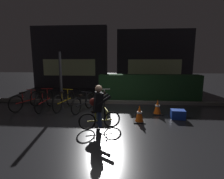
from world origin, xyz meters
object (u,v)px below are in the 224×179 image
object	(u,v)px
parked_bike_left_mid	(45,101)
parked_bike_center_right	(83,103)
street_post	(61,81)
traffic_cone_near	(139,114)
parked_bike_right_mid	(104,101)
cyclist	(98,107)
traffic_cone_far	(157,107)
parked_bike_leftmost	(26,101)
parked_bike_center_left	(64,101)
blue_crate	(178,114)

from	to	relation	value
parked_bike_left_mid	parked_bike_center_right	xyz separation A→B (m)	(1.56, -0.13, -0.03)
street_post	traffic_cone_near	xyz separation A→B (m)	(2.95, -1.30, -0.85)
parked_bike_right_mid	cyclist	distance (m)	1.80
parked_bike_right_mid	traffic_cone_far	size ratio (longest dim) A/B	3.17
parked_bike_leftmost	traffic_cone_far	world-z (taller)	parked_bike_leftmost
street_post	parked_bike_center_right	world-z (taller)	street_post
parked_bike_right_mid	street_post	bearing A→B (deg)	78.49
parked_bike_center_right	traffic_cone_far	size ratio (longest dim) A/B	2.71
parked_bike_center_left	parked_bike_right_mid	size ratio (longest dim) A/B	0.95
parked_bike_leftmost	parked_bike_left_mid	world-z (taller)	parked_bike_left_mid
parked_bike_center_right	traffic_cone_far	bearing A→B (deg)	-74.73
blue_crate	traffic_cone_far	bearing A→B (deg)	142.88
traffic_cone_near	traffic_cone_far	bearing A→B (deg)	50.14
parked_bike_right_mid	traffic_cone_near	distance (m)	1.71
parked_bike_leftmost	street_post	bearing A→B (deg)	-66.28
parked_bike_center_right	cyclist	distance (m)	1.83
traffic_cone_far	cyclist	size ratio (longest dim) A/B	0.43
street_post	parked_bike_leftmost	bearing A→B (deg)	-173.05
traffic_cone_near	cyclist	world-z (taller)	cyclist
parked_bike_left_mid	parked_bike_center_right	bearing A→B (deg)	-97.11
parked_bike_left_mid	traffic_cone_near	xyz separation A→B (m)	(3.57, -1.13, -0.10)
parked_bike_center_right	street_post	bearing A→B (deg)	90.51
parked_bike_center_right	parked_bike_right_mid	xyz separation A→B (m)	(0.78, 0.18, 0.04)
parked_bike_left_mid	cyclist	distance (m)	2.96
traffic_cone_near	traffic_cone_far	distance (m)	1.10
parked_bike_right_mid	parked_bike_leftmost	bearing A→B (deg)	83.41
street_post	traffic_cone_near	distance (m)	3.33
parked_bike_left_mid	traffic_cone_far	distance (m)	4.28
parked_bike_center_right	traffic_cone_near	bearing A→B (deg)	-97.82
parked_bike_left_mid	blue_crate	bearing A→B (deg)	-100.84
parked_bike_center_left	parked_bike_center_right	bearing A→B (deg)	-94.96
parked_bike_right_mid	cyclist	world-z (taller)	cyclist
parked_bike_leftmost	blue_crate	distance (m)	5.66
parked_bike_center_left	traffic_cone_far	distance (m)	3.54
traffic_cone_far	street_post	bearing A→B (deg)	172.88
parked_bike_leftmost	parked_bike_center_right	bearing A→B (deg)	-76.62
cyclist	parked_bike_center_left	bearing A→B (deg)	113.50
parked_bike_left_mid	traffic_cone_far	bearing A→B (deg)	-96.13
cyclist	parked_bike_left_mid	bearing A→B (deg)	125.74
parked_bike_leftmost	blue_crate	world-z (taller)	parked_bike_leftmost
parked_bike_center_right	traffic_cone_far	world-z (taller)	parked_bike_center_right
parked_bike_center_left	parked_bike_center_right	size ratio (longest dim) A/B	1.12
parked_bike_left_mid	traffic_cone_far	world-z (taller)	parked_bike_left_mid
parked_bike_left_mid	cyclist	bearing A→B (deg)	-128.31
blue_crate	cyclist	xyz separation A→B (m)	(-2.48, -1.00, 0.48)
parked_bike_left_mid	cyclist	world-z (taller)	cyclist
parked_bike_center_right	traffic_cone_far	distance (m)	2.72
parked_bike_right_mid	traffic_cone_near	size ratio (longest dim) A/B	3.16
parked_bike_center_left	cyclist	world-z (taller)	cyclist
street_post	cyclist	distance (m)	2.64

